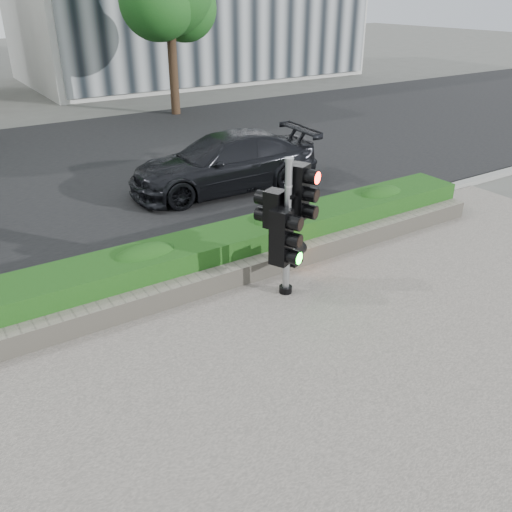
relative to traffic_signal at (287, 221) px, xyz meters
The scene contains 8 objects.
ground 1.92m from the traffic_signal, 120.24° to the right, with size 120.00×120.00×0.00m, color #51514C.
sidewalk 3.99m from the traffic_signal, 100.77° to the right, with size 16.00×11.00×0.03m, color #9E9389.
road 8.91m from the traffic_signal, 94.59° to the left, with size 60.00×13.00×0.02m, color black.
curb 2.42m from the traffic_signal, 109.99° to the left, with size 60.00×0.25×0.12m, color gray.
stone_wall 1.49m from the traffic_signal, 135.67° to the left, with size 12.00×0.32×0.34m, color gray.
hedge 1.78m from the traffic_signal, 117.78° to the left, with size 12.00×1.00×0.68m, color #307925.
traffic_signal is the anchor object (origin of this frame).
car_dark 5.42m from the traffic_signal, 70.76° to the left, with size 1.96×4.83×1.40m, color black.
Camera 1 is at (-4.05, -5.21, 4.63)m, focal length 38.00 mm.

